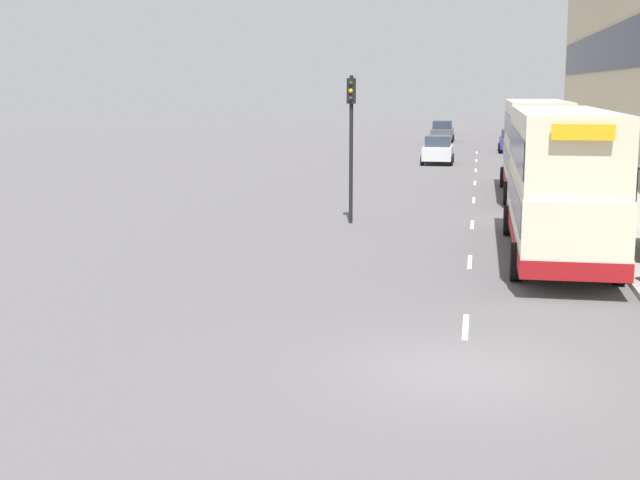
{
  "coord_description": "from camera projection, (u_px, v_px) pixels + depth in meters",
  "views": [
    {
      "loc": [
        0.17,
        -15.33,
        5.02
      ],
      "look_at": [
        -5.11,
        14.21,
        -0.23
      ],
      "focal_mm": 50.0,
      "sensor_mm": 36.0,
      "label": 1
    }
  ],
  "objects": [
    {
      "name": "car_0",
      "position": [
        438.0,
        150.0,
        56.92
      ],
      "size": [
        2.01,
        3.9,
        1.78
      ],
      "rotation": [
        0.0,
        0.0,
        3.14
      ],
      "color": "silver",
      "rests_on": "ground_plane"
    },
    {
      "name": "lane_mark_2",
      "position": [
        472.0,
        224.0,
        32.29
      ],
      "size": [
        0.12,
        2.0,
        0.01
      ],
      "color": "silver",
      "rests_on": "ground_plane"
    },
    {
      "name": "car_2",
      "position": [
        512.0,
        141.0,
        66.89
      ],
      "size": [
        1.93,
        4.51,
        1.71
      ],
      "color": "navy",
      "rests_on": "ground_plane"
    },
    {
      "name": "lane_mark_0",
      "position": [
        466.0,
        327.0,
        18.67
      ],
      "size": [
        0.12,
        2.0,
        0.01
      ],
      "color": "silver",
      "rests_on": "ground_plane"
    },
    {
      "name": "double_decker_bus_near",
      "position": [
        559.0,
        180.0,
        25.82
      ],
      "size": [
        2.85,
        11.2,
        4.3
      ],
      "color": "beige",
      "rests_on": "ground_plane"
    },
    {
      "name": "pavement",
      "position": [
        589.0,
        170.0,
        51.95
      ],
      "size": [
        5.0,
        93.0,
        0.14
      ],
      "color": "#A39E93",
      "rests_on": "ground_plane"
    },
    {
      "name": "double_decker_bus_ahead",
      "position": [
        535.0,
        146.0,
        40.1
      ],
      "size": [
        2.85,
        10.32,
        4.3
      ],
      "color": "beige",
      "rests_on": "ground_plane"
    },
    {
      "name": "lane_mark_1",
      "position": [
        470.0,
        262.0,
        25.48
      ],
      "size": [
        0.12,
        2.0,
        0.01
      ],
      "color": "silver",
      "rests_on": "ground_plane"
    },
    {
      "name": "traffic_light_far_kerb",
      "position": [
        351.0,
        125.0,
        32.01
      ],
      "size": [
        0.3,
        0.32,
        5.34
      ],
      "color": "black",
      "rests_on": "ground_plane"
    },
    {
      "name": "lane_mark_7",
      "position": [
        477.0,
        153.0,
        66.34
      ],
      "size": [
        0.12,
        2.0,
        0.01
      ],
      "color": "silver",
      "rests_on": "ground_plane"
    },
    {
      "name": "lane_mark_6",
      "position": [
        476.0,
        160.0,
        59.53
      ],
      "size": [
        0.12,
        2.0,
        0.01
      ],
      "color": "silver",
      "rests_on": "ground_plane"
    },
    {
      "name": "lane_mark_5",
      "position": [
        476.0,
        170.0,
        52.72
      ],
      "size": [
        0.12,
        2.0,
        0.01
      ],
      "color": "silver",
      "rests_on": "ground_plane"
    },
    {
      "name": "lane_mark_3",
      "position": [
        474.0,
        200.0,
        39.1
      ],
      "size": [
        0.12,
        2.0,
        0.01
      ],
      "color": "silver",
      "rests_on": "ground_plane"
    },
    {
      "name": "car_1",
      "position": [
        442.0,
        131.0,
        78.99
      ],
      "size": [
        2.07,
        4.6,
        1.84
      ],
      "rotation": [
        0.0,
        0.0,
        3.14
      ],
      "color": "#4C5156",
      "rests_on": "ground_plane"
    },
    {
      "name": "ground_plane",
      "position": [
        463.0,
        372.0,
        15.76
      ],
      "size": [
        220.0,
        220.0,
        0.0
      ],
      "primitive_type": "plane",
      "color": "#5B595B"
    },
    {
      "name": "lane_mark_4",
      "position": [
        475.0,
        183.0,
        45.91
      ],
      "size": [
        0.12,
        2.0,
        0.01
      ],
      "color": "silver",
      "rests_on": "ground_plane"
    }
  ]
}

